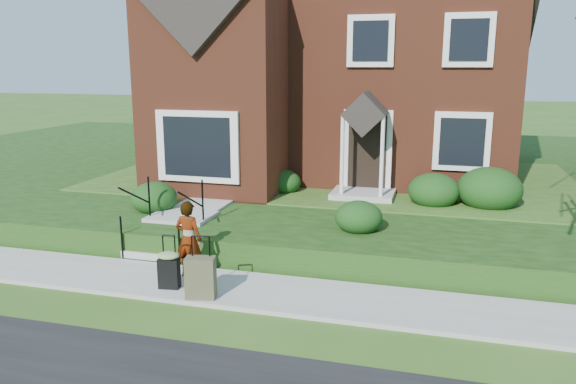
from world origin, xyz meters
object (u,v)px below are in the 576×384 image
(front_steps, at_px, (173,229))
(woman, at_px, (189,239))
(suitcase_olive, at_px, (201,278))
(suitcase_black, at_px, (169,268))

(front_steps, distance_m, woman, 1.95)
(front_steps, height_order, woman, front_steps)
(front_steps, distance_m, suitcase_olive, 3.01)
(front_steps, xyz_separation_m, suitcase_olive, (1.76, -2.44, -0.03))
(front_steps, bearing_deg, suitcase_black, -64.78)
(front_steps, height_order, suitcase_olive, front_steps)
(front_steps, bearing_deg, woman, -53.85)
(suitcase_black, distance_m, suitcase_olive, 0.77)
(woman, distance_m, suitcase_black, 0.73)
(front_steps, relative_size, suitcase_black, 2.06)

